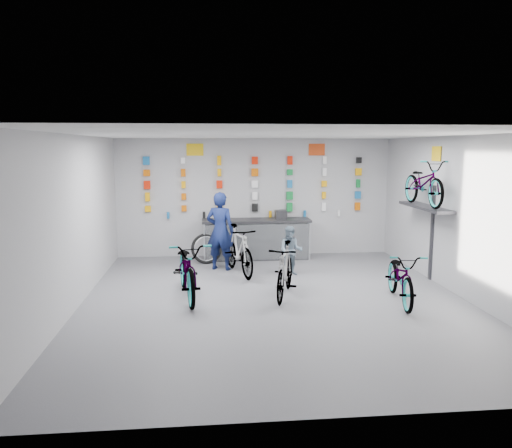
{
  "coord_description": "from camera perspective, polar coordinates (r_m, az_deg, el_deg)",
  "views": [
    {
      "loc": [
        -1.22,
        -8.7,
        2.79
      ],
      "look_at": [
        -0.22,
        1.4,
        1.22
      ],
      "focal_mm": 35.0,
      "sensor_mm": 36.0,
      "label": 1
    }
  ],
  "objects": [
    {
      "name": "wall_back",
      "position": [
        12.83,
        -0.17,
        3.04
      ],
      "size": [
        7.0,
        0.0,
        7.0
      ],
      "primitive_type": "plane",
      "rotation": [
        1.57,
        0.0,
        0.0
      ],
      "color": "#B0B0B3",
      "rests_on": "floor"
    },
    {
      "name": "wall_right",
      "position": [
        9.98,
        22.62,
        0.71
      ],
      "size": [
        0.0,
        8.0,
        8.0
      ],
      "primitive_type": "plane",
      "rotation": [
        1.57,
        0.0,
        -1.57
      ],
      "color": "#B0B0B3",
      "rests_on": "floor"
    },
    {
      "name": "bike_center",
      "position": [
        9.34,
        3.32,
        -5.32
      ],
      "size": [
        0.97,
        1.77,
        1.02
      ],
      "primitive_type": "imported",
      "rotation": [
        0.0,
        0.0,
        -0.31
      ],
      "color": "gray",
      "rests_on": "floor"
    },
    {
      "name": "customer",
      "position": [
        10.95,
        4.0,
        -3.06
      ],
      "size": [
        0.61,
        0.53,
        1.08
      ],
      "primitive_type": "imported",
      "rotation": [
        0.0,
        0.0,
        -0.26
      ],
      "color": "slate",
      "rests_on": "floor"
    },
    {
      "name": "bike_left",
      "position": [
        9.37,
        -7.83,
        -5.07
      ],
      "size": [
        1.03,
        2.19,
        1.11
      ],
      "primitive_type": "imported",
      "rotation": [
        0.0,
        0.0,
        0.15
      ],
      "color": "gray",
      "rests_on": "floor"
    },
    {
      "name": "wall_left",
      "position": [
        9.09,
        -20.13,
        0.12
      ],
      "size": [
        0.0,
        8.0,
        8.0
      ],
      "primitive_type": "plane",
      "rotation": [
        1.57,
        0.0,
        1.57
      ],
      "color": "#B0B0B3",
      "rests_on": "floor"
    },
    {
      "name": "ceiling",
      "position": [
        8.79,
        2.36,
        10.18
      ],
      "size": [
        8.0,
        8.0,
        0.0
      ],
      "primitive_type": "plane",
      "rotation": [
        3.14,
        0.0,
        0.0
      ],
      "color": "white",
      "rests_on": "wall_back"
    },
    {
      "name": "clerk",
      "position": [
        11.37,
        -4.11,
        -0.8
      ],
      "size": [
        0.76,
        0.62,
        1.79
      ],
      "primitive_type": "imported",
      "rotation": [
        0.0,
        0.0,
        2.8
      ],
      "color": "#101A47",
      "rests_on": "floor"
    },
    {
      "name": "sign_left",
      "position": [
        12.69,
        -6.99,
        8.43
      ],
      "size": [
        0.42,
        0.02,
        0.3
      ],
      "primitive_type": "cube",
      "color": "yellow",
      "rests_on": "wall_back"
    },
    {
      "name": "register",
      "position": [
        12.5,
        2.87,
        1.08
      ],
      "size": [
        0.28,
        0.3,
        0.22
      ],
      "primitive_type": "cube",
      "rotation": [
        0.0,
        0.0,
        0.0
      ],
      "color": "black",
      "rests_on": "counter"
    },
    {
      "name": "bike_wall",
      "position": [
        10.89,
        18.66,
        4.47
      ],
      "size": [
        0.63,
        1.8,
        0.95
      ],
      "primitive_type": "imported",
      "color": "gray",
      "rests_on": "wall_bracket"
    },
    {
      "name": "bike_right",
      "position": [
        9.4,
        16.23,
        -5.79
      ],
      "size": [
        0.9,
        1.89,
        0.95
      ],
      "primitive_type": "imported",
      "rotation": [
        0.0,
        0.0,
        -0.15
      ],
      "color": "gray",
      "rests_on": "floor"
    },
    {
      "name": "sign_right",
      "position": [
        12.99,
        6.96,
        8.44
      ],
      "size": [
        0.42,
        0.02,
        0.3
      ],
      "primitive_type": "cube",
      "color": "#D84719",
      "rests_on": "wall_back"
    },
    {
      "name": "wall_front",
      "position": [
        5.03,
        8.62,
        -6.15
      ],
      "size": [
        7.0,
        0.0,
        7.0
      ],
      "primitive_type": "plane",
      "rotation": [
        -1.57,
        0.0,
        0.0
      ],
      "color": "#B0B0B3",
      "rests_on": "floor"
    },
    {
      "name": "merch_wall",
      "position": [
        12.73,
        -0.14,
        4.29
      ],
      "size": [
        5.56,
        0.08,
        1.57
      ],
      "color": "#FFAB07",
      "rests_on": "wall_back"
    },
    {
      "name": "floor",
      "position": [
        9.22,
        2.24,
        -8.8
      ],
      "size": [
        8.0,
        8.0,
        0.0
      ],
      "primitive_type": "plane",
      "color": "#55555B",
      "rests_on": "ground"
    },
    {
      "name": "sign_side",
      "position": [
        10.96,
        19.92,
        7.56
      ],
      "size": [
        0.02,
        0.4,
        0.3
      ],
      "primitive_type": "cube",
      "color": "yellow",
      "rests_on": "wall_right"
    },
    {
      "name": "spare_wheel",
      "position": [
        12.12,
        -5.69,
        -2.82
      ],
      "size": [
        0.77,
        0.36,
        0.73
      ],
      "rotation": [
        0.0,
        0.0,
        0.11
      ],
      "color": "black",
      "rests_on": "floor"
    },
    {
      "name": "counter",
      "position": [
        12.52,
        0.04,
        -1.79
      ],
      "size": [
        2.7,
        0.66,
        1.0
      ],
      "color": "black",
      "rests_on": "floor"
    },
    {
      "name": "wall_bracket",
      "position": [
        10.98,
        18.88,
        1.4
      ],
      "size": [
        0.39,
        1.9,
        2.0
      ],
      "color": "#333338",
      "rests_on": "wall_right"
    },
    {
      "name": "bike_service",
      "position": [
        10.99,
        -1.99,
        -2.99
      ],
      "size": [
        0.96,
        1.88,
        1.09
      ],
      "primitive_type": "imported",
      "rotation": [
        0.0,
        0.0,
        0.26
      ],
      "color": "gray",
      "rests_on": "floor"
    }
  ]
}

